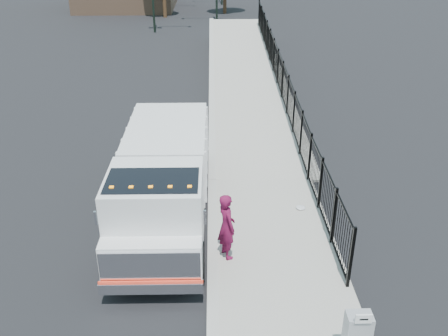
{
  "coord_description": "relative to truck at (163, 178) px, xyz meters",
  "views": [
    {
      "loc": [
        0.06,
        -12.25,
        8.85
      ],
      "look_at": [
        0.39,
        2.0,
        1.63
      ],
      "focal_mm": 40.0,
      "sensor_mm": 36.0,
      "label": 1
    }
  ],
  "objects": [
    {
      "name": "iron_fence",
      "position": [
        5.07,
        10.57,
        -0.68
      ],
      "size": [
        0.1,
        28.0,
        1.8
      ],
      "primitive_type": "cube",
      "color": "black",
      "rests_on": "ground"
    },
    {
      "name": "worker",
      "position": [
        1.92,
        -2.0,
        -0.47
      ],
      "size": [
        0.72,
        0.85,
        1.99
      ],
      "primitive_type": "imported",
      "rotation": [
        0.0,
        0.0,
        1.97
      ],
      "color": "maroon",
      "rests_on": "sidewalk"
    },
    {
      "name": "curb",
      "position": [
        1.52,
        -3.43,
        -1.5
      ],
      "size": [
        0.3,
        12.0,
        0.16
      ],
      "primitive_type": "cube",
      "color": "#ADAAA3",
      "rests_on": "ground"
    },
    {
      "name": "arrow_sign",
      "position": [
        4.62,
        -6.04,
        -0.1
      ],
      "size": [
        0.35,
        0.04,
        0.22
      ],
      "primitive_type": "cube",
      "color": "white",
      "rests_on": "utility_cabinet"
    },
    {
      "name": "truck",
      "position": [
        0.0,
        0.0,
        0.0
      ],
      "size": [
        2.77,
        8.23,
        2.82
      ],
      "rotation": [
        0.0,
        0.0,
        -0.0
      ],
      "color": "black",
      "rests_on": "ground"
    },
    {
      "name": "ground",
      "position": [
        1.52,
        -1.43,
        -1.58
      ],
      "size": [
        120.0,
        120.0,
        0.0
      ],
      "primitive_type": "plane",
      "color": "black",
      "rests_on": "ground"
    },
    {
      "name": "sidewalk",
      "position": [
        3.44,
        -3.43,
        -1.52
      ],
      "size": [
        3.55,
        12.0,
        0.12
      ],
      "primitive_type": "cube",
      "color": "#9E998E",
      "rests_on": "ground"
    },
    {
      "name": "debris",
      "position": [
        4.46,
        0.5,
        -1.42
      ],
      "size": [
        0.32,
        0.32,
        0.08
      ],
      "primitive_type": "ellipsoid",
      "color": "silver",
      "rests_on": "sidewalk"
    },
    {
      "name": "ramp",
      "position": [
        3.64,
        14.57,
        -1.58
      ],
      "size": [
        3.95,
        24.06,
        3.19
      ],
      "primitive_type": "cube",
      "rotation": [
        0.06,
        0.0,
        0.0
      ],
      "color": "#9E998E",
      "rests_on": "ground"
    }
  ]
}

